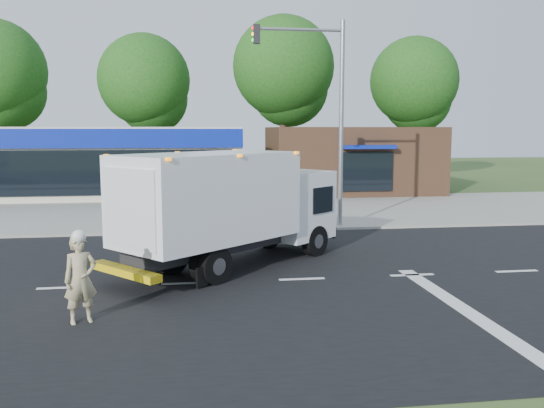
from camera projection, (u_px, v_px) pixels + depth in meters
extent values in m
plane|color=#385123|center=(302.00, 280.00, 14.95)|extent=(120.00, 120.00, 0.00)
cube|color=black|center=(302.00, 279.00, 14.95)|extent=(60.00, 14.00, 0.02)
cube|color=gray|center=(263.00, 225.00, 23.00)|extent=(60.00, 2.40, 0.12)
cube|color=gray|center=(248.00, 207.00, 28.70)|extent=(60.00, 9.00, 0.02)
cube|color=silver|center=(62.00, 288.00, 14.12)|extent=(1.20, 0.15, 0.01)
cube|color=silver|center=(185.00, 283.00, 14.54)|extent=(1.20, 0.15, 0.01)
cube|color=silver|center=(302.00, 279.00, 14.95)|extent=(1.20, 0.15, 0.01)
cube|color=silver|center=(412.00, 275.00, 15.37)|extent=(1.20, 0.15, 0.01)
cube|color=silver|center=(516.00, 271.00, 15.78)|extent=(1.20, 0.15, 0.01)
cube|color=silver|center=(465.00, 309.00, 12.42)|extent=(0.40, 7.00, 0.01)
cube|color=black|center=(208.00, 248.00, 15.59)|extent=(4.39, 4.01, 0.35)
cube|color=white|center=(290.00, 204.00, 18.12)|extent=(2.90, 2.91, 2.08)
cube|color=black|center=(308.00, 195.00, 18.80)|extent=(1.35, 1.52, 0.89)
cube|color=white|center=(208.00, 197.00, 15.40)|extent=(5.31, 5.06, 2.33)
cube|color=silver|center=(129.00, 208.00, 13.53)|extent=(1.35, 1.53, 1.89)
cube|color=yellow|center=(125.00, 271.00, 13.59)|extent=(1.83, 2.02, 0.18)
cube|color=orange|center=(207.00, 154.00, 15.26)|extent=(5.18, 4.96, 0.08)
cylinder|color=black|center=(269.00, 234.00, 18.91)|extent=(0.91, 0.85, 0.95)
cylinder|color=black|center=(315.00, 241.00, 17.68)|extent=(0.91, 0.85, 0.95)
cylinder|color=black|center=(165.00, 255.00, 15.74)|extent=(0.91, 0.85, 0.95)
cylinder|color=black|center=(215.00, 266.00, 14.45)|extent=(0.91, 0.85, 0.95)
imported|color=tan|center=(80.00, 280.00, 11.50)|extent=(0.77, 0.66, 1.80)
sphere|color=white|center=(79.00, 237.00, 11.39)|extent=(0.28, 0.28, 0.28)
cube|color=beige|center=(82.00, 162.00, 33.09)|extent=(18.00, 6.00, 4.00)
cube|color=#091D96|center=(70.00, 138.00, 29.91)|extent=(18.00, 0.30, 1.00)
cube|color=black|center=(72.00, 173.00, 30.14)|extent=(17.00, 0.12, 2.40)
cube|color=#382316|center=(352.00, 160.00, 35.30)|extent=(10.00, 6.00, 4.00)
cube|color=#091D96|center=(368.00, 147.00, 32.14)|extent=(3.00, 1.20, 0.20)
cube|color=black|center=(367.00, 172.00, 32.37)|extent=(3.00, 0.12, 2.20)
cylinder|color=gray|center=(341.00, 126.00, 22.31)|extent=(0.18, 0.18, 8.00)
cylinder|color=gray|center=(299.00, 30.00, 21.61)|extent=(3.40, 0.12, 0.12)
cube|color=black|center=(256.00, 34.00, 21.42)|extent=(0.25, 0.25, 0.70)
sphere|color=#164D16|center=(5.00, 91.00, 39.95)|extent=(5.46, 5.46, 5.46)
cylinder|color=#332114|center=(146.00, 135.00, 41.17)|extent=(0.56, 0.56, 6.86)
sphere|color=#164D16|center=(144.00, 80.00, 40.66)|extent=(6.47, 6.47, 6.47)
sphere|color=#164D16|center=(152.00, 98.00, 41.39)|extent=(5.10, 5.10, 5.10)
cylinder|color=#332114|center=(283.00, 129.00, 42.49)|extent=(0.56, 0.56, 7.84)
sphere|color=#164D16|center=(283.00, 67.00, 41.91)|extent=(7.39, 7.39, 7.39)
sphere|color=#164D16|center=(289.00, 88.00, 42.66)|extent=(5.82, 5.82, 5.82)
cylinder|color=#332114|center=(412.00, 134.00, 43.93)|extent=(0.56, 0.56, 7.00)
sphere|color=#164D16|center=(414.00, 81.00, 43.41)|extent=(6.60, 6.60, 6.60)
sphere|color=#164D16|center=(417.00, 99.00, 44.14)|extent=(5.20, 5.20, 5.20)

